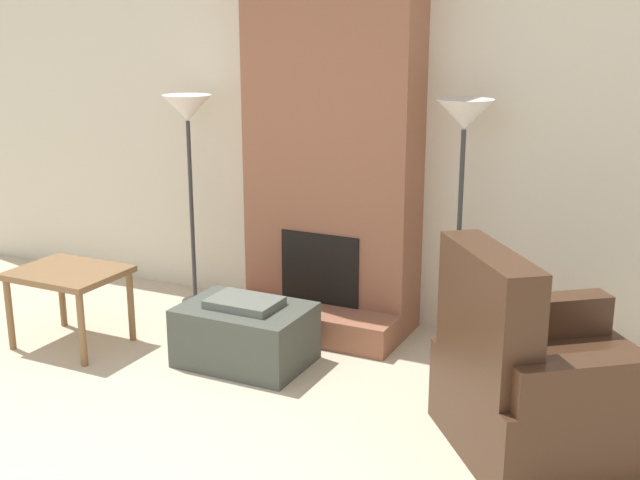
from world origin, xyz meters
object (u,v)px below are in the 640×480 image
Objects in this scene: ottoman at (245,333)px; floor_lamp_left at (188,119)px; side_table at (69,280)px; floor_lamp_right at (464,129)px; armchair at (544,392)px.

floor_lamp_left reaches higher than ottoman.
floor_lamp_right is (2.27, 1.04, 0.98)m from side_table.
floor_lamp_right reaches higher than side_table.
ottoman is at bearing -40.57° from floor_lamp_left.
ottoman is 1.70m from floor_lamp_left.
floor_lamp_right reaches higher than armchair.
side_table is (-1.17, -0.25, 0.25)m from ottoman.
armchair is at bearing -0.28° from side_table.
floor_lamp_left is at bearing 76.49° from side_table.
ottoman is 0.50× the size of floor_lamp_left.
ottoman is 1.14× the size of side_table.
side_table is at bearing -168.02° from ottoman.
ottoman is 0.48× the size of floor_lamp_right.
floor_lamp_left reaches higher than armchair.
armchair is at bearing -20.72° from floor_lamp_left.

